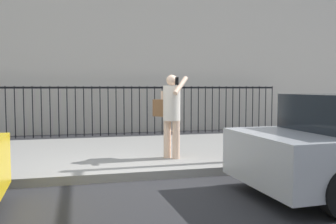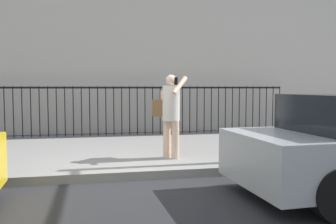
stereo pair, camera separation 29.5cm
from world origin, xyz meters
name	(u,v)px [view 1 (the left image)]	position (x,y,z in m)	size (l,w,h in m)	color
ground_plane	(131,182)	(0.00, 0.00, 0.00)	(60.00, 60.00, 0.00)	#28282B
sidewalk	(117,154)	(0.00, 2.20, 0.07)	(28.00, 4.40, 0.15)	gray
iron_fence	(104,104)	(0.00, 5.90, 1.02)	(12.03, 0.04, 1.60)	black
pedestrian_on_phone	(171,110)	(0.95, 1.05, 1.11)	(0.68, 0.68, 1.65)	beige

